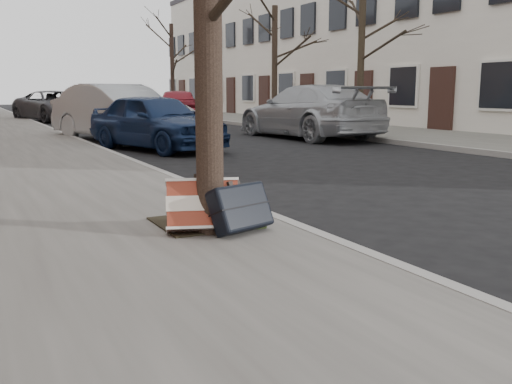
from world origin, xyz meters
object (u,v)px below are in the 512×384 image
suitcase_red (203,206)px  car_near_mid (120,113)px  car_near_front (156,121)px  suitcase_navy (240,207)px

suitcase_red → car_near_mid: 11.06m
car_near_front → car_near_mid: size_ratio=0.83×
car_near_front → car_near_mid: car_near_mid is taller
suitcase_red → car_near_front: size_ratio=0.16×
car_near_mid → suitcase_navy: bearing=-118.2°
suitcase_red → suitcase_navy: (0.29, -0.16, -0.01)m
suitcase_navy → car_near_front: bearing=59.5°
suitcase_navy → car_near_mid: 11.16m
suitcase_navy → car_near_mid: (1.73, 11.02, 0.42)m
suitcase_navy → car_near_front: (1.87, 8.31, 0.31)m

